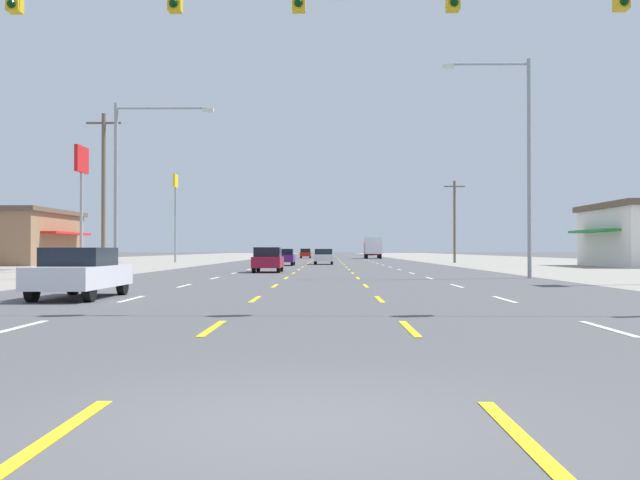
{
  "coord_description": "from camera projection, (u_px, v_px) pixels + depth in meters",
  "views": [
    {
      "loc": [
        0.31,
        -5.87,
        1.41
      ],
      "look_at": [
        -0.22,
        40.2,
        2.01
      ],
      "focal_mm": 40.67,
      "sensor_mm": 36.0,
      "label": 1
    }
  ],
  "objects": [
    {
      "name": "utility_pole_left_row_0",
      "position": [
        103.0,
        189.0,
        45.5
      ],
      "size": [
        2.2,
        0.26,
        9.97
      ],
      "color": "brown",
      "rests_on": "ground"
    },
    {
      "name": "sedan_inner_left_mid",
      "position": [
        284.0,
        257.0,
        63.65
      ],
      "size": [
        1.8,
        4.5,
        1.46
      ],
      "color": "#4C196B",
      "rests_on": "ground"
    },
    {
      "name": "lot_apron_left",
      "position": [
        77.0,
        264.0,
        72.12
      ],
      "size": [
        28.0,
        440.0,
        0.01
      ],
      "primitive_type": "cube",
      "color": "gray",
      "rests_on": "ground"
    },
    {
      "name": "pole_sign_left_row_2",
      "position": [
        175.0,
        199.0,
        79.07
      ],
      "size": [
        0.24,
        1.62,
        9.64
      ],
      "color": "gray",
      "rests_on": "ground"
    },
    {
      "name": "lot_apron_right",
      "position": [
        575.0,
        264.0,
        71.56
      ],
      "size": [
        28.0,
        440.0,
        0.01
      ],
      "primitive_type": "cube",
      "color": "gray",
      "rests_on": "ground"
    },
    {
      "name": "sedan_center_turn_midfar",
      "position": [
        324.0,
        256.0,
        68.29
      ],
      "size": [
        1.8,
        4.5,
        1.46
      ],
      "color": "white",
      "rests_on": "ground"
    },
    {
      "name": "hatchback_inner_left_near",
      "position": [
        268.0,
        260.0,
        44.64
      ],
      "size": [
        1.72,
        3.9,
        1.54
      ],
      "color": "maroon",
      "rests_on": "ground"
    },
    {
      "name": "hatchback_inner_left_farther",
      "position": [
        306.0,
        253.0,
        116.49
      ],
      "size": [
        1.72,
        3.9,
        1.54
      ],
      "color": "red",
      "rests_on": "ground"
    },
    {
      "name": "utility_pole_right_row_1",
      "position": [
        455.0,
        220.0,
        76.97
      ],
      "size": [
        2.2,
        0.26,
        8.72
      ],
      "color": "brown",
      "rests_on": "ground"
    },
    {
      "name": "lane_markings",
      "position": [
        326.0,
        259.0,
        110.33
      ],
      "size": [
        10.64,
        227.6,
        0.01
      ],
      "color": "white",
      "rests_on": "ground"
    },
    {
      "name": "sedan_far_left_nearest",
      "position": [
        80.0,
        272.0,
        20.84
      ],
      "size": [
        1.8,
        4.5,
        1.46
      ],
      "color": "silver",
      "rests_on": "ground"
    },
    {
      "name": "ground_plane",
      "position": [
        325.0,
        264.0,
        71.84
      ],
      "size": [
        572.0,
        572.0,
        0.0
      ],
      "primitive_type": "plane",
      "color": "#4C4C4F"
    },
    {
      "name": "storefront_left_row_1",
      "position": [
        12.0,
        237.0,
        67.13
      ],
      "size": [
        10.64,
        13.78,
        5.1
      ],
      "color": "#8C6B4C",
      "rests_on": "ground"
    },
    {
      "name": "streetlight_left_row_0",
      "position": [
        128.0,
        174.0,
        35.62
      ],
      "size": [
        4.91,
        0.26,
        8.63
      ],
      "color": "gray",
      "rests_on": "ground"
    },
    {
      "name": "box_truck_far_right_far",
      "position": [
        373.0,
        247.0,
        111.3
      ],
      "size": [
        2.4,
        7.2,
        3.23
      ],
      "color": "maroon",
      "rests_on": "ground"
    },
    {
      "name": "streetlight_right_row_0",
      "position": [
        521.0,
        152.0,
        35.41
      ],
      "size": [
        4.3,
        0.26,
        10.76
      ],
      "color": "gray",
      "rests_on": "ground"
    },
    {
      "name": "pole_sign_left_row_1",
      "position": [
        82.0,
        174.0,
        50.92
      ],
      "size": [
        0.24,
        2.36,
        8.67
      ],
      "color": "gray",
      "rests_on": "ground"
    },
    {
      "name": "signal_span_wire",
      "position": [
        314.0,
        76.0,
        16.81
      ],
      "size": [
        25.14,
        0.53,
        9.08
      ],
      "color": "brown",
      "rests_on": "ground"
    }
  ]
}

